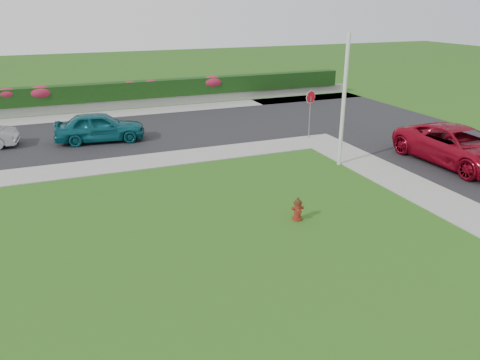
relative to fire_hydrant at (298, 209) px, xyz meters
name	(u,v)px	position (x,y,z in m)	size (l,w,h in m)	color
ground	(269,249)	(-1.64, -1.40, -0.36)	(120.00, 120.00, 0.00)	black
street_right	(476,158)	(10.36, 2.60, -0.34)	(8.00, 32.00, 0.04)	black
street_far	(61,140)	(-6.64, 12.60, -0.34)	(26.00, 8.00, 0.04)	black
sidewalk_far	(39,174)	(-7.64, 7.60, -0.34)	(24.00, 2.00, 0.04)	gray
curb_corner	(319,141)	(5.36, 7.60, -0.34)	(2.00, 2.00, 0.04)	gray
sidewalk_beyond	(125,113)	(-2.64, 17.60, -0.34)	(34.00, 2.00, 0.04)	gray
retaining_wall	(121,104)	(-2.64, 19.10, -0.06)	(34.00, 0.40, 0.60)	gray
hedge	(120,91)	(-2.64, 19.20, 0.79)	(32.00, 0.90, 1.10)	black
fire_hydrant	(298,209)	(0.00, 0.00, 0.00)	(0.39, 0.37, 0.76)	#56180D
suv_red	(459,146)	(8.83, 2.24, 0.47)	(2.63, 5.70, 1.58)	maroon
sedan_teal	(100,127)	(-4.76, 11.54, 0.41)	(1.72, 4.27, 1.45)	#0C505C
utility_pole	(344,102)	(4.27, 4.18, 2.34)	(0.16, 0.16, 5.39)	silver
stop_sign	(310,103)	(5.15, 8.30, 1.44)	(0.64, 0.21, 2.43)	slate
flower_clump_b	(7,93)	(-9.22, 19.10, 1.09)	(1.29, 0.83, 0.64)	#B31E42
flower_clump_c	(41,92)	(-7.36, 19.10, 1.03)	(1.56, 1.00, 0.78)	#B31E42
flower_clump_d	(130,85)	(-1.96, 19.10, 1.14)	(1.02, 0.66, 0.51)	#B31E42
flower_clump_e	(151,84)	(-0.62, 19.10, 1.13)	(1.05, 0.68, 0.53)	#B31E42
flower_clump_f	(212,82)	(3.61, 19.10, 1.03)	(1.57, 1.01, 0.79)	#B31E42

